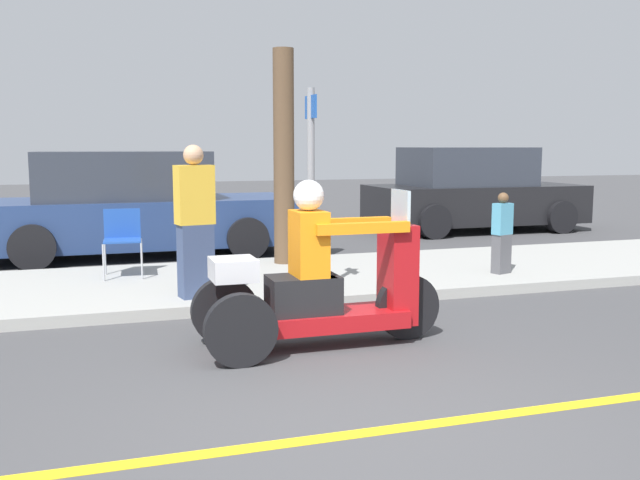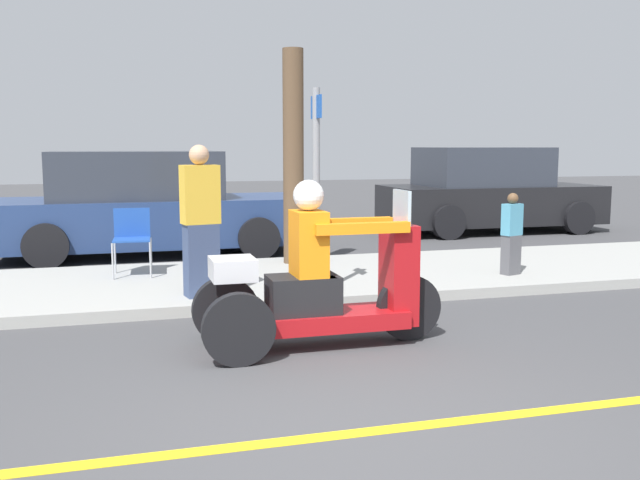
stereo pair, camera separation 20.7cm
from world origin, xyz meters
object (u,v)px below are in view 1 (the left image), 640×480
at_px(spectator_near_curb, 502,235).
at_px(spectator_mid_group, 195,224).
at_px(parked_car_lot_right, 134,207).
at_px(tree_trunk, 284,157).
at_px(motorcycle_trike, 321,288).
at_px(street_sign, 311,183).
at_px(parked_car_lot_center, 472,192).
at_px(folding_chair_curbside, 122,235).

xyz_separation_m(spectator_near_curb, spectator_mid_group, (-3.85, -0.23, 0.28)).
bearing_deg(parked_car_lot_right, tree_trunk, -48.15).
xyz_separation_m(motorcycle_trike, parked_car_lot_right, (-1.19, 5.72, 0.25)).
height_order(spectator_mid_group, parked_car_lot_right, spectator_mid_group).
xyz_separation_m(motorcycle_trike, spectator_mid_group, (-0.80, 1.80, 0.38)).
distance_m(spectator_mid_group, tree_trunk, 2.46).
height_order(spectator_mid_group, tree_trunk, tree_trunk).
distance_m(parked_car_lot_right, street_sign, 4.46).
relative_size(spectator_mid_group, street_sign, 0.73).
relative_size(parked_car_lot_center, street_sign, 1.93).
distance_m(spectator_near_curb, spectator_mid_group, 3.87).
xyz_separation_m(spectator_mid_group, tree_trunk, (1.47, 1.85, 0.66)).
distance_m(folding_chair_curbside, parked_car_lot_center, 7.89).
xyz_separation_m(parked_car_lot_right, street_sign, (1.59, -4.12, 0.56)).
bearing_deg(parked_car_lot_center, tree_trunk, -145.10).
bearing_deg(spectator_mid_group, tree_trunk, 51.56).
bearing_deg(tree_trunk, spectator_mid_group, -128.44).
height_order(spectator_near_curb, folding_chair_curbside, spectator_near_curb).
bearing_deg(tree_trunk, spectator_near_curb, -34.18).
bearing_deg(motorcycle_trike, folding_chair_curbside, 113.95).
relative_size(spectator_mid_group, parked_car_lot_center, 0.38).
height_order(spectator_mid_group, parked_car_lot_center, spectator_mid_group).
relative_size(parked_car_lot_right, parked_car_lot_center, 1.10).
height_order(spectator_near_curb, parked_car_lot_center, parked_car_lot_center).
distance_m(spectator_near_curb, parked_car_lot_center, 5.56).
bearing_deg(spectator_near_curb, tree_trunk, 145.82).
distance_m(parked_car_lot_right, parked_car_lot_center, 6.81).
distance_m(spectator_near_curb, parked_car_lot_right, 5.62).
bearing_deg(spectator_near_curb, street_sign, -170.59).
xyz_separation_m(tree_trunk, street_sign, (-0.26, -2.06, -0.24)).
xyz_separation_m(motorcycle_trike, spectator_near_curb, (3.05, 2.03, 0.10)).
xyz_separation_m(parked_car_lot_center, tree_trunk, (-4.83, -3.37, 0.78)).
distance_m(folding_chair_curbside, parked_car_lot_right, 2.40).
bearing_deg(parked_car_lot_right, street_sign, -68.87).
relative_size(spectator_near_curb, parked_car_lot_center, 0.24).
relative_size(spectator_near_curb, spectator_mid_group, 0.63).
height_order(spectator_near_curb, street_sign, street_sign).
bearing_deg(street_sign, tree_trunk, 82.84).
bearing_deg(spectator_mid_group, motorcycle_trike, -65.86).
distance_m(spectator_near_curb, folding_chair_curbside, 4.71).
height_order(parked_car_lot_center, tree_trunk, tree_trunk).
xyz_separation_m(spectator_near_curb, parked_car_lot_center, (2.45, 4.99, 0.17)).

